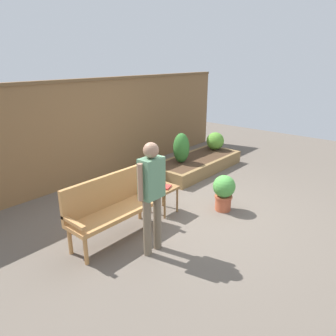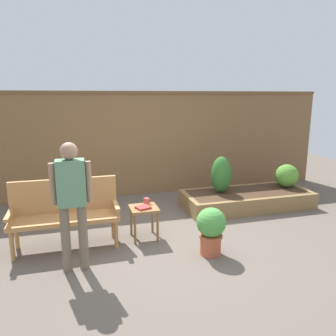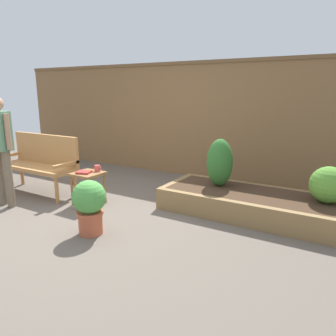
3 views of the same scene
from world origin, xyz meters
name	(u,v)px [view 3 (image 3 of 3)]	position (x,y,z in m)	size (l,w,h in m)	color
ground_plane	(92,216)	(0.00, 0.00, 0.00)	(14.00, 14.00, 0.00)	#60564C
fence_back	(184,119)	(0.00, 2.60, 1.09)	(8.40, 0.14, 2.16)	brown
garden_bench	(41,159)	(-1.45, 0.39, 0.54)	(1.44, 0.48, 0.94)	#B77F47
side_table	(88,178)	(-0.36, 0.33, 0.40)	(0.40, 0.40, 0.48)	olive
cup_on_table	(97,168)	(-0.29, 0.46, 0.53)	(0.12, 0.08, 0.09)	#CC4C47
book_on_table	(84,172)	(-0.38, 0.28, 0.49)	(0.19, 0.17, 0.03)	#B2332D
potted_boxwood	(89,204)	(0.39, -0.41, 0.37)	(0.39, 0.39, 0.64)	#B75638
raised_planter_bed	(251,203)	(1.80, 1.17, 0.15)	(2.40, 1.00, 0.30)	olive
shrub_near_bench	(220,163)	(1.29, 1.26, 0.64)	(0.37, 0.37, 0.68)	brown
shrub_far_corner	(329,185)	(2.71, 1.26, 0.52)	(0.45, 0.45, 0.45)	brown
person_by_bench	(0,142)	(-1.34, -0.33, 0.93)	(0.47, 0.20, 1.56)	#70604C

